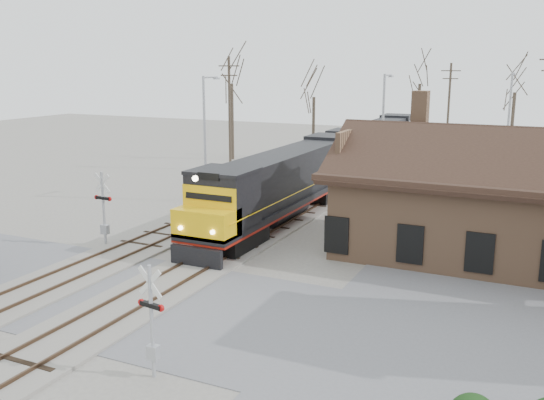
% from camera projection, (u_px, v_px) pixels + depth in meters
% --- Properties ---
extents(ground, '(140.00, 140.00, 0.00)m').
position_uv_depth(ground, '(140.00, 300.00, 24.31)').
color(ground, gray).
rests_on(ground, ground).
extents(road, '(60.00, 9.00, 0.03)m').
position_uv_depth(road, '(140.00, 299.00, 24.31)').
color(road, slate).
rests_on(road, ground).
extents(track_main, '(3.40, 90.00, 0.24)m').
position_uv_depth(track_main, '(290.00, 215.00, 37.54)').
color(track_main, gray).
rests_on(track_main, ground).
extents(track_siding, '(3.40, 90.00, 0.24)m').
position_uv_depth(track_siding, '(226.00, 208.00, 39.41)').
color(track_siding, gray).
rests_on(track_siding, ground).
extents(depot, '(15.20, 9.31, 7.90)m').
position_uv_depth(depot, '(491.00, 208.00, 29.39)').
color(depot, '#8B6347').
rests_on(depot, ground).
extents(locomotive_lead, '(2.90, 19.40, 4.30)m').
position_uv_depth(locomotive_lead, '(278.00, 186.00, 35.57)').
color(locomotive_lead, black).
rests_on(locomotive_lead, ground).
extents(locomotive_trailing, '(2.90, 19.40, 4.07)m').
position_uv_depth(locomotive_trailing, '(372.00, 146.00, 52.93)').
color(locomotive_trailing, black).
rests_on(locomotive_trailing, ground).
extents(crossbuck_near, '(1.01, 0.27, 3.55)m').
position_uv_depth(crossbuck_near, '(152.00, 324.00, 17.96)').
color(crossbuck_near, '#A5A8AD').
rests_on(crossbuck_near, ground).
extents(crossbuck_far, '(1.11, 0.29, 3.90)m').
position_uv_depth(crossbuck_far, '(104.00, 211.00, 31.15)').
color(crossbuck_far, '#A5A8AD').
rests_on(crossbuck_far, ground).
extents(streetlight_a, '(0.25, 2.04, 8.48)m').
position_uv_depth(streetlight_a, '(206.00, 132.00, 40.68)').
color(streetlight_a, '#A5A8AD').
rests_on(streetlight_a, ground).
extents(streetlight_b, '(0.25, 2.04, 8.58)m').
position_uv_depth(streetlight_b, '(383.00, 129.00, 42.25)').
color(streetlight_b, '#A5A8AD').
rests_on(streetlight_b, ground).
extents(streetlight_c, '(0.25, 2.04, 8.63)m').
position_uv_depth(streetlight_c, '(509.00, 121.00, 47.53)').
color(streetlight_c, '#A5A8AD').
rests_on(streetlight_c, ground).
extents(utility_pole_a, '(2.00, 0.24, 9.87)m').
position_uv_depth(utility_pole_a, '(230.00, 112.00, 52.77)').
color(utility_pole_a, '#382D23').
rests_on(utility_pole_a, ground).
extents(utility_pole_b, '(2.00, 0.24, 9.35)m').
position_uv_depth(utility_pole_b, '(449.00, 106.00, 63.45)').
color(utility_pole_b, '#382D23').
rests_on(utility_pole_b, ground).
extents(tree_a, '(4.92, 4.92, 12.06)m').
position_uv_depth(tree_a, '(232.00, 71.00, 58.16)').
color(tree_a, '#382D23').
rests_on(tree_a, ground).
extents(tree_b, '(4.03, 4.03, 9.88)m').
position_uv_depth(tree_b, '(314.00, 87.00, 59.56)').
color(tree_b, '#382D23').
rests_on(tree_b, ground).
extents(tree_c, '(4.80, 4.80, 11.76)m').
position_uv_depth(tree_c, '(420.00, 72.00, 63.05)').
color(tree_c, '#382D23').
rests_on(tree_c, ground).
extents(tree_d, '(4.42, 4.42, 10.82)m').
position_uv_depth(tree_d, '(516.00, 81.00, 56.76)').
color(tree_d, '#382D23').
rests_on(tree_d, ground).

